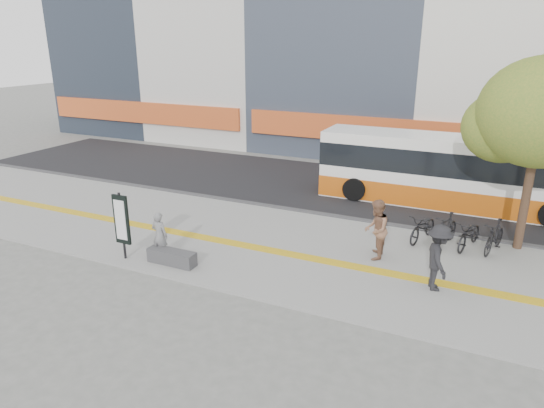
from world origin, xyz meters
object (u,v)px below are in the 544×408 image
at_px(bus, 451,174).
at_px(pedestrian_dark, 438,258).
at_px(signboard, 121,221).
at_px(street_tree, 540,115).
at_px(seated_woman, 160,235).
at_px(pedestrian_tan, 376,230).
at_px(bench, 172,257).

relative_size(bus, pedestrian_dark, 5.69).
relative_size(signboard, pedestrian_dark, 1.15).
bearing_deg(bus, street_tree, -54.74).
bearing_deg(seated_woman, pedestrian_dark, -169.51).
distance_m(signboard, seated_woman, 1.26).
distance_m(bus, pedestrian_tan, 6.79).
bearing_deg(signboard, pedestrian_dark, 12.86).
bearing_deg(bus, seated_woman, -129.32).
relative_size(bench, pedestrian_tan, 0.83).
xyz_separation_m(pedestrian_tan, pedestrian_dark, (2.04, -1.30, -0.02)).
distance_m(street_tree, seated_woman, 12.43).
bearing_deg(seated_woman, street_tree, -151.17).
distance_m(bench, street_tree, 12.23).
xyz_separation_m(seated_woman, pedestrian_dark, (8.24, 1.58, 0.18)).
relative_size(bench, seated_woman, 1.04).
bearing_deg(street_tree, bench, -148.38).
height_order(bench, bus, bus).
xyz_separation_m(signboard, pedestrian_dark, (9.25, 2.11, -0.33)).
bearing_deg(pedestrian_tan, signboard, -72.09).
height_order(bus, pedestrian_dark, bus).
relative_size(bench, signboard, 0.73).
xyz_separation_m(bus, seated_woman, (-7.76, -9.48, -0.57)).
relative_size(street_tree, bus, 0.58).
height_order(street_tree, bus, street_tree).
bearing_deg(seated_woman, bench, 158.74).
bearing_deg(pedestrian_tan, seated_woman, -72.46).
height_order(bench, pedestrian_dark, pedestrian_dark).
height_order(bench, pedestrian_tan, pedestrian_tan).
distance_m(bus, pedestrian_dark, 7.92).
relative_size(street_tree, seated_woman, 4.09).
bearing_deg(pedestrian_dark, seated_woman, 80.65).
xyz_separation_m(street_tree, seated_woman, (-10.36, -5.80, -3.66)).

